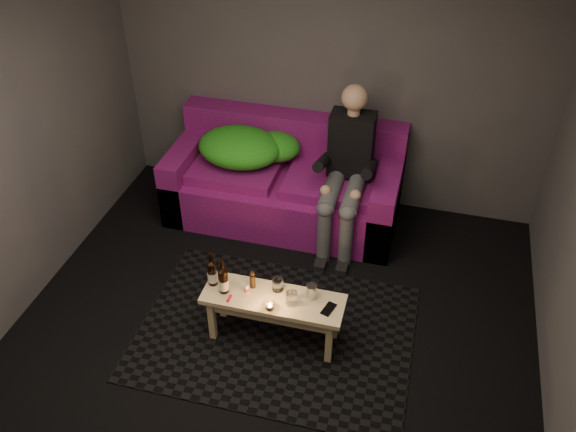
{
  "coord_description": "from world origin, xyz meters",
  "views": [
    {
      "loc": [
        0.96,
        -2.78,
        3.61
      ],
      "look_at": [
        -0.1,
        1.16,
        0.48
      ],
      "focal_mm": 38.0,
      "sensor_mm": 36.0,
      "label": 1
    }
  ],
  "objects_px": {
    "beer_bottle_a": "(212,272)",
    "steel_cup": "(312,291)",
    "person": "(347,167)",
    "beer_bottle_b": "(223,280)",
    "sofa": "(285,184)",
    "coffee_table": "(273,305)"
  },
  "relations": [
    {
      "from": "beer_bottle_a",
      "to": "steel_cup",
      "type": "height_order",
      "value": "beer_bottle_a"
    },
    {
      "from": "sofa",
      "to": "beer_bottle_b",
      "type": "distance_m",
      "value": 1.61
    },
    {
      "from": "sofa",
      "to": "coffee_table",
      "type": "xyz_separation_m",
      "value": [
        0.34,
        -1.57,
        0.02
      ]
    },
    {
      "from": "sofa",
      "to": "person",
      "type": "height_order",
      "value": "person"
    },
    {
      "from": "beer_bottle_a",
      "to": "beer_bottle_b",
      "type": "bearing_deg",
      "value": -27.8
    },
    {
      "from": "beer_bottle_a",
      "to": "beer_bottle_b",
      "type": "xyz_separation_m",
      "value": [
        0.11,
        -0.06,
        0.0
      ]
    },
    {
      "from": "beer_bottle_a",
      "to": "beer_bottle_b",
      "type": "distance_m",
      "value": 0.12
    },
    {
      "from": "person",
      "to": "steel_cup",
      "type": "xyz_separation_m",
      "value": [
        0.0,
        -1.32,
        -0.25
      ]
    },
    {
      "from": "coffee_table",
      "to": "beer_bottle_b",
      "type": "height_order",
      "value": "beer_bottle_b"
    },
    {
      "from": "beer_bottle_a",
      "to": "beer_bottle_b",
      "type": "height_order",
      "value": "beer_bottle_b"
    },
    {
      "from": "coffee_table",
      "to": "beer_bottle_a",
      "type": "distance_m",
      "value": 0.51
    },
    {
      "from": "person",
      "to": "steel_cup",
      "type": "height_order",
      "value": "person"
    },
    {
      "from": "beer_bottle_a",
      "to": "steel_cup",
      "type": "bearing_deg",
      "value": 4.08
    },
    {
      "from": "beer_bottle_b",
      "to": "steel_cup",
      "type": "xyz_separation_m",
      "value": [
        0.64,
        0.11,
        -0.06
      ]
    },
    {
      "from": "sofa",
      "to": "person",
      "type": "xyz_separation_m",
      "value": [
        0.6,
        -0.17,
        0.41
      ]
    },
    {
      "from": "sofa",
      "to": "steel_cup",
      "type": "bearing_deg",
      "value": -67.91
    },
    {
      "from": "sofa",
      "to": "steel_cup",
      "type": "height_order",
      "value": "sofa"
    },
    {
      "from": "beer_bottle_a",
      "to": "steel_cup",
      "type": "xyz_separation_m",
      "value": [
        0.75,
        0.05,
        -0.05
      ]
    },
    {
      "from": "sofa",
      "to": "beer_bottle_a",
      "type": "xyz_separation_m",
      "value": [
        -0.14,
        -1.54,
        0.21
      ]
    },
    {
      "from": "beer_bottle_b",
      "to": "person",
      "type": "bearing_deg",
      "value": 66.02
    },
    {
      "from": "coffee_table",
      "to": "beer_bottle_a",
      "type": "bearing_deg",
      "value": 176.9
    },
    {
      "from": "coffee_table",
      "to": "steel_cup",
      "type": "xyz_separation_m",
      "value": [
        0.27,
        0.08,
        0.13
      ]
    }
  ]
}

